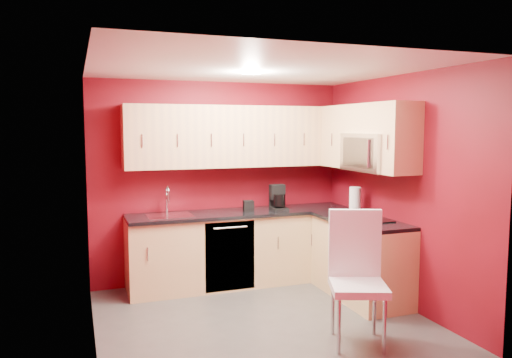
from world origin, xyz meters
TOP-DOWN VIEW (x-y plane):
  - floor at (0.00, 0.00)m, footprint 3.20×3.20m
  - ceiling at (0.00, 0.00)m, footprint 3.20×3.20m
  - wall_back at (0.00, 1.50)m, footprint 3.20×0.00m
  - wall_front at (0.00, -1.50)m, footprint 3.20×0.00m
  - wall_left at (-1.60, 0.00)m, footprint 0.00×3.00m
  - wall_right at (1.60, 0.00)m, footprint 0.00×3.00m
  - base_cabinets_back at (0.20, 1.20)m, footprint 2.80×0.60m
  - base_cabinets_right at (1.30, 0.25)m, footprint 0.60×1.30m
  - countertop_back at (0.20, 1.19)m, footprint 2.80×0.63m
  - countertop_right at (1.29, 0.23)m, footprint 0.63×1.27m
  - upper_cabinets_back at (0.20, 1.32)m, footprint 2.80×0.35m
  - upper_cabinets_right at (1.42, 0.44)m, footprint 0.35×1.55m
  - microwave at (1.39, 0.20)m, footprint 0.42×0.76m
  - cooktop at (1.28, 0.20)m, footprint 0.50×0.55m
  - sink at (-0.70, 1.20)m, footprint 0.52×0.42m
  - dishwasher_front at (-0.05, 0.91)m, footprint 0.60×0.02m
  - downlight at (0.00, 0.30)m, footprint 0.20×0.20m
  - coffee_maker at (0.66, 1.12)m, footprint 0.19×0.25m
  - napkin_holder at (0.26, 1.15)m, footprint 0.14×0.14m
  - paper_towel at (1.41, 0.57)m, footprint 0.18×0.18m
  - dining_chair at (0.61, -0.82)m, footprint 0.63×0.64m

SIDE VIEW (x-z plane):
  - floor at x=0.00m, z-range 0.00..0.00m
  - base_cabinets_back at x=0.20m, z-range 0.00..0.87m
  - base_cabinets_right at x=1.30m, z-range 0.00..0.87m
  - dishwasher_front at x=-0.05m, z-range 0.03..0.84m
  - dining_chair at x=0.61m, z-range 0.00..1.19m
  - countertop_back at x=0.20m, z-range 0.87..0.91m
  - countertop_right at x=1.29m, z-range 0.87..0.91m
  - cooktop at x=1.28m, z-range 0.91..0.92m
  - sink at x=-0.70m, z-range 0.77..1.12m
  - napkin_holder at x=0.26m, z-range 0.91..1.04m
  - coffee_maker at x=0.66m, z-range 0.91..1.22m
  - paper_towel at x=1.41m, z-range 0.91..1.23m
  - wall_back at x=0.00m, z-range -0.35..2.85m
  - wall_front at x=0.00m, z-range -0.35..2.85m
  - wall_left at x=-1.60m, z-range -0.25..2.75m
  - wall_right at x=1.60m, z-range -0.25..2.75m
  - microwave at x=1.39m, z-range 1.45..1.87m
  - upper_cabinets_back at x=0.20m, z-range 1.45..2.20m
  - upper_cabinets_right at x=1.42m, z-range 1.51..2.26m
  - downlight at x=0.00m, z-range 2.48..2.49m
  - ceiling at x=0.00m, z-range 2.50..2.50m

